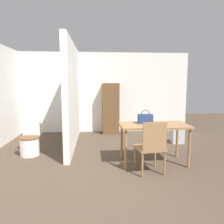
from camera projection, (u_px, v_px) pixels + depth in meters
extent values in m
plane|color=#4C3D30|center=(103.00, 200.00, 2.92)|extent=(16.00, 16.00, 0.00)
cube|color=white|center=(98.00, 93.00, 6.93)|extent=(5.76, 0.12, 2.50)
cube|color=white|center=(73.00, 95.00, 5.41)|extent=(0.12, 2.86, 2.50)
cube|color=#997047|center=(154.00, 125.00, 4.19)|extent=(1.30, 0.71, 0.04)
cylinder|color=#997047|center=(126.00, 150.00, 3.91)|extent=(0.05, 0.05, 0.73)
cylinder|color=#997047|center=(189.00, 148.00, 4.00)|extent=(0.05, 0.05, 0.73)
cylinder|color=#997047|center=(122.00, 141.00, 4.49)|extent=(0.05, 0.05, 0.73)
cylinder|color=#997047|center=(177.00, 140.00, 4.58)|extent=(0.05, 0.05, 0.73)
cube|color=#997047|center=(149.00, 148.00, 3.80)|extent=(0.52, 0.52, 0.04)
cube|color=#997047|center=(155.00, 137.00, 3.56)|extent=(0.41, 0.09, 0.47)
cylinder|color=#997047|center=(135.00, 157.00, 3.98)|extent=(0.04, 0.04, 0.41)
cylinder|color=#997047|center=(155.00, 156.00, 4.07)|extent=(0.04, 0.04, 0.41)
cylinder|color=#997047|center=(142.00, 165.00, 3.60)|extent=(0.04, 0.04, 0.41)
cylinder|color=#997047|center=(165.00, 163.00, 3.68)|extent=(0.04, 0.04, 0.41)
cylinder|color=white|center=(30.00, 147.00, 4.71)|extent=(0.41, 0.41, 0.38)
cylinder|color=brown|center=(29.00, 138.00, 4.68)|extent=(0.43, 0.43, 0.02)
cube|color=white|center=(32.00, 129.00, 4.94)|extent=(0.37, 0.18, 0.27)
cube|color=navy|center=(145.00, 119.00, 4.26)|extent=(0.29, 0.13, 0.18)
torus|color=navy|center=(145.00, 114.00, 4.24)|extent=(0.17, 0.01, 0.17)
cube|color=brown|center=(111.00, 108.00, 6.74)|extent=(0.50, 0.42, 1.55)
sphere|color=black|center=(116.00, 107.00, 6.52)|extent=(0.02, 0.02, 0.02)
cube|color=#BCBCC1|center=(178.00, 135.00, 5.65)|extent=(0.31, 0.19, 0.44)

